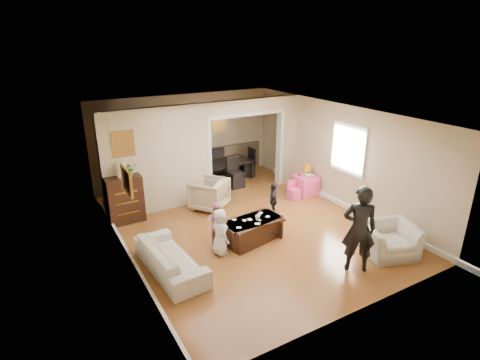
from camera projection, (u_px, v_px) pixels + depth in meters
floor at (244, 224)px, 8.96m from camera, size 7.00×7.00×0.00m
partition_left at (159, 160)px, 9.33m from camera, size 2.75×0.18×2.60m
partition_right at (286, 140)px, 11.12m from camera, size 0.55×0.18×2.60m
partition_header at (246, 106)px, 10.08m from camera, size 2.22×0.18×0.35m
window_pane at (349, 149)px, 9.36m from camera, size 0.03×0.95×1.10m
framed_art_partition at (123, 144)px, 8.67m from camera, size 0.45×0.03×0.55m
framed_art_sofa_wall at (127, 181)px, 6.58m from camera, size 0.03×0.55×0.40m
framed_art_alcove at (219, 122)px, 11.67m from camera, size 0.45×0.03×0.55m
sofa at (170, 258)px, 7.09m from camera, size 0.87×1.95×0.56m
armchair_back at (209, 194)px, 9.69m from camera, size 1.18×1.18×0.78m
armchair_front at (389, 240)px, 7.63m from camera, size 1.22×1.14×0.65m
dresser at (125, 199)px, 8.95m from camera, size 0.82×0.46×1.12m
table_lamp at (121, 169)px, 8.69m from camera, size 0.22×0.22×0.36m
potted_plant at (130, 169)px, 8.79m from camera, size 0.29×0.25×0.32m
coffee_table at (252, 230)px, 8.20m from camera, size 1.38×0.88×0.48m
coffee_cup at (258, 218)px, 8.11m from camera, size 0.12×0.12×0.10m
play_table at (305, 185)px, 10.60m from camera, size 0.57×0.57×0.54m
cereal_box at (307, 169)px, 10.59m from camera, size 0.20×0.07×0.30m
cyan_cup at (304, 176)px, 10.40m from camera, size 0.08×0.08×0.08m
toy_block at (300, 174)px, 10.54m from camera, size 0.10×0.08×0.05m
play_bowl at (310, 176)px, 10.42m from camera, size 0.21×0.21×0.05m
dining_table at (226, 171)px, 11.64m from camera, size 1.74×1.08×0.58m
adult_person at (359, 229)px, 6.95m from camera, size 0.74×0.69×1.69m
child_kneel_a at (220, 232)px, 7.60m from camera, size 0.32×0.48×0.97m
child_kneel_b at (217, 223)px, 8.04m from camera, size 0.53×0.56×0.92m
child_toddler at (273, 200)px, 9.23m from camera, size 0.47×0.52×0.85m
craft_papers at (252, 220)px, 8.12m from camera, size 0.92×0.53×0.00m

